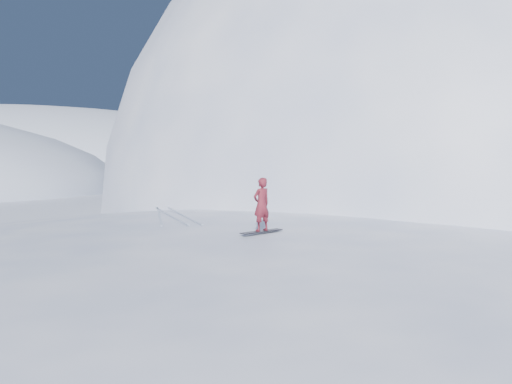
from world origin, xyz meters
TOP-DOWN VIEW (x-y plane):
  - ground at (0.00, 0.00)m, footprint 400.00×400.00m
  - near_ridge at (1.00, 3.00)m, footprint 36.00×28.00m
  - summit_peak at (22.00, 26.00)m, footprint 60.00×56.00m
  - peak_shoulder at (10.00, 20.00)m, footprint 28.00×24.00m
  - far_ridge_c at (-40.00, 110.00)m, footprint 140.00×90.00m
  - wind_bumps at (-0.56, 2.12)m, footprint 16.00×14.40m
  - snowboard at (0.82, -0.09)m, footprint 1.37×0.94m
  - snowboarder at (0.82, -0.09)m, footprint 0.68×0.61m
  - board_tracks at (-1.91, 4.54)m, footprint 1.84×5.99m

SIDE VIEW (x-z plane):
  - ground at x=0.00m, z-range 0.00..0.00m
  - near_ridge at x=1.00m, z-range -2.40..2.40m
  - summit_peak at x=22.00m, z-range -28.00..28.00m
  - peak_shoulder at x=10.00m, z-range -9.00..9.00m
  - far_ridge_c at x=-40.00m, z-range -18.00..18.00m
  - wind_bumps at x=-0.56m, z-range -0.50..0.50m
  - snowboard at x=0.82m, z-range 2.40..2.42m
  - board_tracks at x=-1.91m, z-range 2.40..2.44m
  - snowboarder at x=0.82m, z-range 2.42..3.98m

